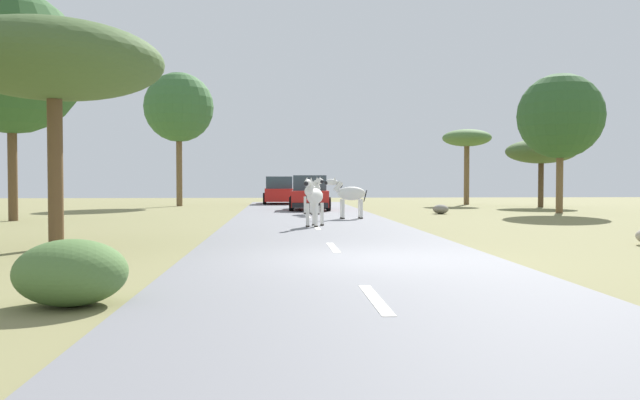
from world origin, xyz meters
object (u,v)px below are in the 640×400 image
Objects in this scene: tree_2 at (54,62)px; bush_1 at (71,273)px; tree_4 at (560,116)px; tree_5 at (467,139)px; zebra_0 at (314,197)px; rock_1 at (441,209)px; zebra_1 at (313,192)px; tree_3 at (179,108)px; car_0 at (310,194)px; tree_0 at (11,63)px; tree_6 at (541,152)px; car_1 at (279,191)px; zebra_2 at (349,194)px.

tree_2 is 8.06m from bush_1.
tree_5 is (-1.16, 10.77, -0.36)m from tree_4.
zebra_0 is 2.08× the size of rock_1.
tree_3 reaches higher than zebra_1.
car_0 reaches higher than bush_1.
car_0 is 0.51× the size of tree_0.
bush_1 is at bearing -126.82° from tree_4.
tree_6 is 10.69m from rock_1.
tree_0 reaches higher than zebra_0.
tree_5 is at bearing 55.79° from tree_2.
tree_0 is at bearing -106.42° from tree_3.
bush_1 is at bearing -114.56° from tree_5.
tree_2 is at bearing -124.21° from tree_5.
tree_3 is 18.05m from tree_5.
tree_5 is 3.58× the size of bush_1.
tree_2 is 1.25× the size of tree_6.
tree_2 is at bearing 71.44° from car_0.
tree_2 reaches higher than zebra_0.
tree_6 reaches higher than zebra_1.
tree_0 is 11.30m from tree_2.
car_1 is 16.10m from tree_6.
tree_0 is at bearing 116.82° from tree_2.
tree_5 is (11.97, -1.03, 3.31)m from car_1.
zebra_0 is 8.85m from tree_2.
tree_0 reaches higher than car_0.
tree_3 is (-0.99, 23.70, 1.75)m from tree_2.
tree_6 is 5.17× the size of rock_1.
zebra_2 is 17.23m from tree_3.
zebra_1 is at bearing 63.46° from tree_2.
tree_6 is (1.95, 6.64, -1.32)m from tree_4.
car_0 is 13.27m from tree_5.
tree_4 reaches higher than bush_1.
tree_4 is at bearing 10.26° from tree_0.
rock_1 is (5.86, -3.44, -0.63)m from car_0.
tree_2 is 1.04× the size of tree_5.
tree_6 reaches higher than rock_1.
bush_1 is (7.53, -16.65, -5.54)m from tree_0.
zebra_2 is at bearing -137.93° from tree_6.
tree_5 is at bearing 34.24° from tree_0.
tree_3 is at bearing 153.40° from tree_4.
car_1 is 1.09× the size of tree_6.
tree_3 reaches higher than tree_2.
tree_6 is (15.07, -5.16, 2.35)m from car_1.
tree_4 is at bearing 2.11° from rock_1.
tree_0 is 26.64m from tree_5.
car_1 is at bearing 85.66° from bush_1.
tree_3 reaches higher than car_0.
rock_1 is at bearing -112.48° from tree_5.
zebra_1 is 0.25× the size of tree_4.
zebra_0 is 0.20× the size of tree_3.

